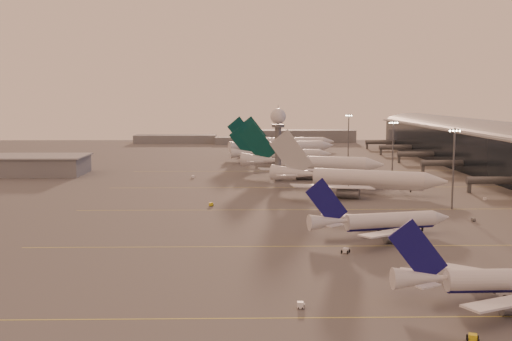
{
  "coord_description": "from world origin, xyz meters",
  "views": [
    {
      "loc": [
        -8.84,
        -125.02,
        34.53
      ],
      "look_at": [
        -5.08,
        67.25,
        10.61
      ],
      "focal_mm": 42.0,
      "sensor_mm": 36.0,
      "label": 1
    }
  ],
  "objects": [
    {
      "name": "ground",
      "position": [
        0.0,
        0.0,
        0.0
      ],
      "size": [
        700.0,
        700.0,
        0.0
      ],
      "primitive_type": "plane",
      "color": "#504E4E",
      "rests_on": "ground"
    },
    {
      "name": "taxiway_markings",
      "position": [
        30.0,
        56.0,
        0.01
      ],
      "size": [
        180.0,
        185.25,
        0.02
      ],
      "color": "#F1E955",
      "rests_on": "ground"
    },
    {
      "name": "radar_tower",
      "position": [
        5.0,
        120.0,
        20.95
      ],
      "size": [
        6.4,
        6.4,
        31.1
      ],
      "color": "#56585D",
      "rests_on": "ground"
    },
    {
      "name": "mast_b",
      "position": [
        55.0,
        55.0,
        13.74
      ],
      "size": [
        3.6,
        0.56,
        25.0
      ],
      "color": "#56585D",
      "rests_on": "ground"
    },
    {
      "name": "mast_c",
      "position": [
        50.0,
        110.0,
        13.74
      ],
      "size": [
        3.6,
        0.56,
        25.0
      ],
      "color": "#56585D",
      "rests_on": "ground"
    },
    {
      "name": "mast_d",
      "position": [
        48.0,
        200.0,
        13.74
      ],
      "size": [
        3.6,
        0.56,
        25.0
      ],
      "color": "#56585D",
      "rests_on": "ground"
    },
    {
      "name": "distant_horizon",
      "position": [
        2.62,
        325.14,
        3.89
      ],
      "size": [
        165.0,
        37.5,
        9.0
      ],
      "color": "slate",
      "rests_on": "ground"
    },
    {
      "name": "narrowbody_near",
      "position": [
        33.83,
        -27.54,
        2.91
      ],
      "size": [
        36.77,
        29.35,
        14.36
      ],
      "color": "silver",
      "rests_on": "ground"
    },
    {
      "name": "narrowbody_mid",
      "position": [
        24.98,
        20.03,
        3.06
      ],
      "size": [
        38.12,
        30.09,
        15.09
      ],
      "color": "silver",
      "rests_on": "ground"
    },
    {
      "name": "widebody_white",
      "position": [
        31.3,
        86.01,
        3.9
      ],
      "size": [
        61.19,
        48.18,
        22.5
      ],
      "color": "silver",
      "rests_on": "ground"
    },
    {
      "name": "greentail_a",
      "position": [
        20.37,
        133.02,
        4.07
      ],
      "size": [
        62.14,
        49.55,
        23.06
      ],
      "color": "silver",
      "rests_on": "ground"
    },
    {
      "name": "greentail_b",
      "position": [
        10.41,
        182.19,
        3.4
      ],
      "size": [
        53.01,
        42.81,
        19.25
      ],
      "color": "silver",
      "rests_on": "ground"
    },
    {
      "name": "greentail_c",
      "position": [
        13.32,
        215.48,
        4.14
      ],
      "size": [
        62.47,
        49.68,
        23.43
      ],
      "color": "silver",
      "rests_on": "ground"
    },
    {
      "name": "greentail_d",
      "position": [
        19.7,
        255.36,
        3.91
      ],
      "size": [
        60.61,
        48.59,
        22.13
      ],
      "color": "silver",
      "rests_on": "ground"
    },
    {
      "name": "gsv_truck_a",
      "position": [
        0.72,
        -30.73,
        1.12
      ],
      "size": [
        5.52,
        2.28,
        2.19
      ],
      "color": "white",
      "rests_on": "ground"
    },
    {
      "name": "gsv_tug_near",
      "position": [
        23.3,
        -44.96,
        0.58
      ],
      "size": [
        3.46,
        4.47,
        1.12
      ],
      "color": "yellow",
      "rests_on": "ground"
    },
    {
      "name": "gsv_tug_mid",
      "position": [
        13.5,
        3.64,
        0.55
      ],
      "size": [
        4.38,
        3.7,
        1.08
      ],
      "color": "white",
      "rests_on": "ground"
    },
    {
      "name": "gsv_truck_b",
      "position": [
        55.0,
        36.78,
        0.99
      ],
      "size": [
        5.1,
        3.39,
        1.94
      ],
      "color": "slate",
      "rests_on": "ground"
    },
    {
      "name": "gsv_truck_c",
      "position": [
        -19.02,
        61.58,
        1.17
      ],
      "size": [
        5.94,
        4.68,
        2.3
      ],
      "color": "yellow",
      "rests_on": "ground"
    },
    {
      "name": "gsv_catering_b",
      "position": [
        71.47,
        69.91,
        1.85
      ],
      "size": [
        4.75,
        2.67,
        3.69
      ],
      "color": "white",
      "rests_on": "ground"
    },
    {
      "name": "gsv_tug_far",
      "position": [
        24.11,
        96.64,
        0.48
      ],
      "size": [
        3.57,
        3.77,
        0.93
      ],
      "color": "white",
      "rests_on": "ground"
    },
    {
      "name": "gsv_truck_d",
      "position": [
        -30.75,
        126.93,
        1.24
      ],
      "size": [
        3.0,
        6.27,
        2.43
      ],
      "color": "white",
      "rests_on": "ground"
    },
    {
      "name": "gsv_tug_hangar",
      "position": [
        47.05,
        153.4,
        0.5
      ],
      "size": [
        3.69,
        2.63,
        0.96
      ],
      "color": "yellow",
      "rests_on": "ground"
    }
  ]
}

